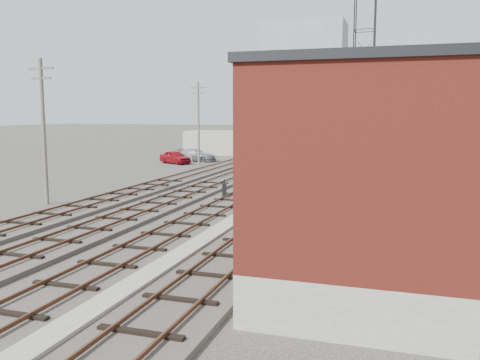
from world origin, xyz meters
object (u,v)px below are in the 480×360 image
at_px(site_trailer, 271,148).
at_px(car_red, 175,157).
at_px(switch_stand, 224,191).
at_px(car_grey, 196,155).
at_px(car_silver, 201,156).
at_px(signal_mast, 264,202).

relative_size(site_trailer, car_red, 1.57).
height_order(switch_stand, site_trailer, site_trailer).
bearing_deg(switch_stand, car_red, 100.87).
relative_size(site_trailer, car_grey, 1.36).
bearing_deg(car_silver, car_grey, 75.23).
bearing_deg(car_red, switch_stand, -117.98).
distance_m(car_red, car_grey, 3.51).
bearing_deg(car_red, car_silver, 1.90).
bearing_deg(car_silver, signal_mast, -177.12).
relative_size(signal_mast, car_red, 0.94).
height_order(site_trailer, car_grey, site_trailer).
xyz_separation_m(signal_mast, car_silver, (-17.71, 37.36, -1.78)).
distance_m(site_trailer, car_grey, 10.20).
distance_m(signal_mast, car_silver, 41.38).
bearing_deg(car_silver, car_red, 129.93).
bearing_deg(car_grey, car_red, 169.81).
height_order(switch_stand, car_red, car_red).
distance_m(signal_mast, car_grey, 41.59).
bearing_deg(site_trailer, signal_mast, -93.99).
relative_size(site_trailer, car_silver, 1.85).
xyz_separation_m(switch_stand, site_trailer, (-4.62, 30.98, 0.74)).
bearing_deg(site_trailer, switch_stand, -99.33).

